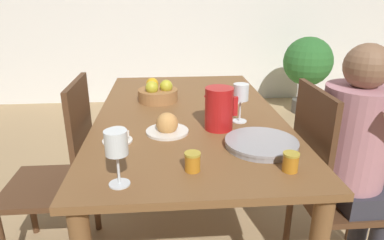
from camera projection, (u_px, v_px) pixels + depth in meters
ground_plane at (189, 230)px, 2.07m from camera, size 20.00×20.00×0.00m
dining_table at (188, 131)px, 1.84m from camera, size 0.94×1.63×0.75m
chair_person_side at (330, 184)px, 1.62m from camera, size 0.42×0.42×0.97m
chair_opposite at (62, 172)px, 1.73m from camera, size 0.42×0.42×0.97m
person_seated at (359, 151)px, 1.54m from camera, size 0.39×0.41×1.16m
red_pitcher at (219, 108)px, 1.56m from camera, size 0.16×0.13×0.20m
wine_glass_water at (241, 94)px, 1.63m from camera, size 0.07×0.07×0.19m
wine_glass_juice at (116, 146)px, 1.08m from camera, size 0.07×0.07×0.19m
teacup_near_person at (117, 136)px, 1.45m from camera, size 0.13×0.13×0.06m
teacup_across at (233, 97)px, 1.99m from camera, size 0.13×0.13×0.06m
serving_tray at (261, 144)px, 1.40m from camera, size 0.30×0.30×0.03m
bread_plate at (167, 126)px, 1.54m from camera, size 0.19×0.19×0.10m
jam_jar_amber at (291, 161)px, 1.21m from camera, size 0.06×0.06×0.07m
jam_jar_red at (193, 161)px, 1.21m from camera, size 0.06×0.06×0.07m
fruit_bowl at (158, 93)px, 1.99m from camera, size 0.23×0.23×0.13m
potted_plant at (308, 64)px, 3.90m from camera, size 0.55×0.55×0.89m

